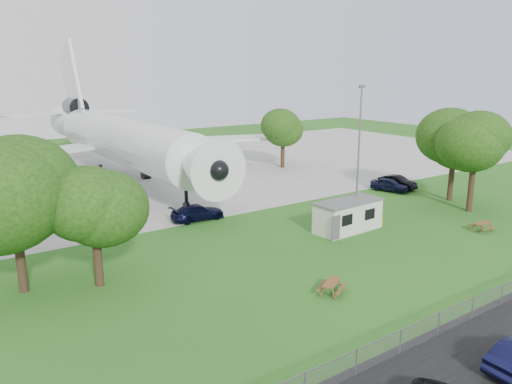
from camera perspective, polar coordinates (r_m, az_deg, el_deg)
ground at (r=35.29m, az=9.20°, el=-8.62°), size 160.00×160.00×0.00m
concrete_apron at (r=66.69m, az=-14.09°, el=1.88°), size 120.00×46.00×0.03m
airliner at (r=63.16m, az=-15.36°, el=5.99°), size 46.36×47.73×17.69m
site_cabin at (r=43.05m, az=10.47°, el=-2.66°), size 6.81×2.99×2.62m
picnic_west at (r=31.59m, az=8.57°, el=-11.37°), size 2.32×2.22×0.76m
picnic_east at (r=46.67m, az=24.37°, el=-4.08°), size 1.85×1.56×0.76m
fence at (r=29.93m, az=22.31°, el=-13.83°), size 58.00×0.04×1.30m
lamp_mast at (r=43.48m, az=11.62°, el=3.80°), size 0.16×0.16×12.00m
tree_west_big at (r=32.74m, az=-26.05°, el=-0.21°), size 9.45×9.45×10.95m
tree_west_small at (r=32.18m, az=-18.04°, el=-2.04°), size 5.87×5.87×7.90m
tree_east_front at (r=51.34m, az=23.82°, el=5.13°), size 6.54×6.54×9.92m
tree_east_back at (r=55.05m, az=21.77°, el=5.47°), size 7.89×7.89×10.25m
tree_far_apron at (r=69.12m, az=3.10°, el=7.29°), size 5.54×5.54×8.28m
car_ne_hatch at (r=58.08m, az=15.04°, el=0.80°), size 3.00×4.59×1.45m
car_ne_sedan at (r=59.56m, az=15.83°, el=1.08°), size 2.11×4.65×1.48m
car_apron_van at (r=45.63m, az=-6.68°, el=-2.35°), size 5.04×2.22×1.44m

